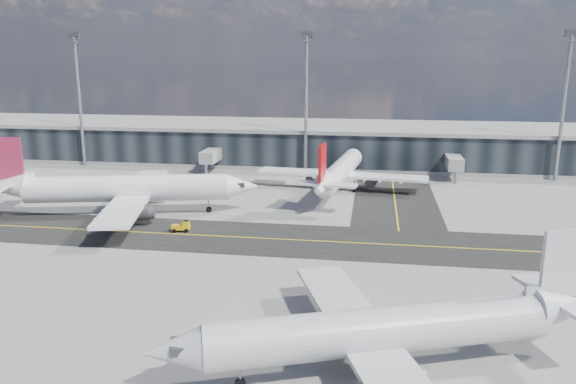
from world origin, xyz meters
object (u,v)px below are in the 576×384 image
airliner_redtail (340,172)px  baggage_tug (182,226)px  airliner_af (124,189)px  airliner_near (387,331)px  service_van (364,175)px

airliner_redtail → baggage_tug: bearing=-119.5°
airliner_af → airliner_near: airliner_af is taller
airliner_near → baggage_tug: (-27.89, 32.33, -2.79)m
airliner_af → airliner_redtail: size_ratio=1.11×
airliner_af → airliner_near: (39.76, -39.58, -0.48)m
airliner_af → airliner_near: 56.10m
airliner_near → baggage_tug: bearing=20.7°
baggage_tug → service_van: size_ratio=0.58×
airliner_af → airliner_redtail: bearing=109.4°
airliner_redtail → service_van: airliner_redtail is taller
service_van → baggage_tug: bearing=-132.5°
airliner_af → service_van: size_ratio=8.76×
airliner_af → airliner_redtail: (32.43, 20.33, -0.44)m
airliner_af → service_van: (36.66, 31.46, -3.42)m
airliner_redtail → service_van: bearing=76.3°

